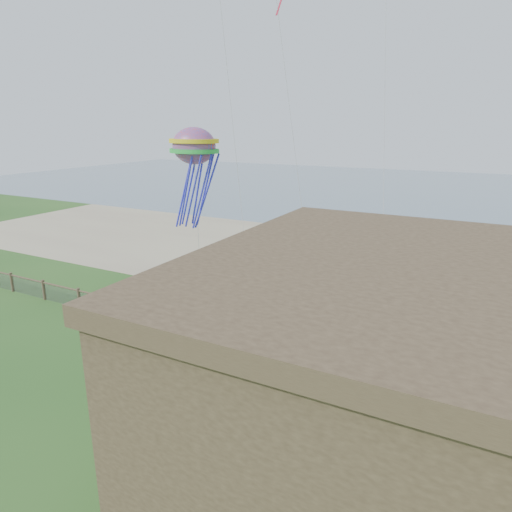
# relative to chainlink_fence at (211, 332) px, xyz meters

# --- Properties ---
(ground) EXTENTS (160.00, 160.00, 0.00)m
(ground) POSITION_rel_chainlink_fence_xyz_m (0.00, -6.00, -0.55)
(ground) COLOR #23521C
(ground) RESTS_ON ground
(sand_beach) EXTENTS (72.00, 20.00, 0.02)m
(sand_beach) POSITION_rel_chainlink_fence_xyz_m (0.00, 16.00, -0.55)
(sand_beach) COLOR tan
(sand_beach) RESTS_ON ground
(ocean) EXTENTS (160.00, 68.00, 0.02)m
(ocean) POSITION_rel_chainlink_fence_xyz_m (0.00, 60.00, -0.55)
(ocean) COLOR slate
(ocean) RESTS_ON ground
(chainlink_fence) EXTENTS (36.20, 0.20, 1.25)m
(chainlink_fence) POSITION_rel_chainlink_fence_xyz_m (0.00, 0.00, 0.00)
(chainlink_fence) COLOR brown
(chainlink_fence) RESTS_ON ground
(picnic_table) EXTENTS (2.06, 1.62, 0.82)m
(picnic_table) POSITION_rel_chainlink_fence_xyz_m (2.15, -1.53, -0.14)
(picnic_table) COLOR brown
(picnic_table) RESTS_ON ground
(octopus_kite) EXTENTS (3.54, 2.88, 6.36)m
(octopus_kite) POSITION_rel_chainlink_fence_xyz_m (-4.07, 4.86, 6.86)
(octopus_kite) COLOR #FF3B28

